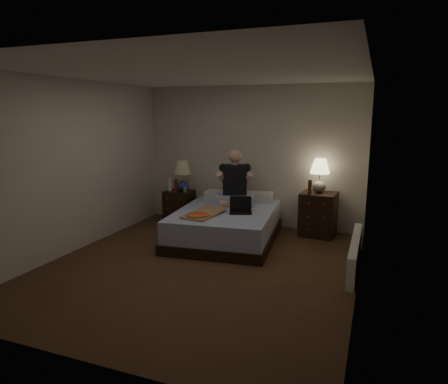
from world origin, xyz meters
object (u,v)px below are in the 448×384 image
at_px(bed, 226,225).
at_px(soda_can, 185,189).
at_px(lamp_left, 183,176).
at_px(beer_bottle_left, 176,186).
at_px(beer_bottle_right, 310,187).
at_px(radiator, 355,253).
at_px(pizza_box, 198,215).
at_px(lamp_right, 320,176).
at_px(water_bottle, 170,184).
at_px(nightstand_left, 179,207).
at_px(person, 235,177).
at_px(nightstand_right, 318,214).
at_px(laptop, 241,206).

relative_size(bed, soda_can, 19.85).
bearing_deg(lamp_left, beer_bottle_left, -127.27).
bearing_deg(beer_bottle_right, lamp_left, -179.85).
relative_size(beer_bottle_right, radiator, 0.14).
distance_m(pizza_box, radiator, 2.25).
height_order(lamp_left, lamp_right, lamp_right).
xyz_separation_m(lamp_left, pizza_box, (0.87, -1.24, -0.36)).
distance_m(water_bottle, beer_bottle_left, 0.14).
distance_m(soda_can, pizza_box, 1.41).
relative_size(nightstand_left, person, 0.66).
distance_m(lamp_right, water_bottle, 2.67).
height_order(nightstand_left, water_bottle, water_bottle).
height_order(bed, lamp_right, lamp_right).
xyz_separation_m(person, radiator, (2.01, -0.93, -0.76)).
bearing_deg(lamp_right, pizza_box, -137.32).
bearing_deg(lamp_left, nightstand_right, 3.34).
distance_m(bed, radiator, 2.08).
relative_size(nightstand_right, lamp_left, 1.30).
bearing_deg(laptop, water_bottle, 138.02).
distance_m(soda_can, laptop, 1.45).
relative_size(nightstand_left, soda_can, 6.14).
xyz_separation_m(beer_bottle_right, pizza_box, (-1.43, -1.24, -0.30)).
height_order(lamp_left, pizza_box, lamp_left).
distance_m(laptop, radiator, 1.82).
relative_size(bed, pizza_box, 2.61).
distance_m(lamp_left, soda_can, 0.26).
bearing_deg(soda_can, laptop, -27.22).
bearing_deg(water_bottle, bed, -22.58).
bearing_deg(nightstand_left, radiator, -13.79).
height_order(pizza_box, radiator, pizza_box).
bearing_deg(person, beer_bottle_left, 156.62).
relative_size(lamp_right, water_bottle, 2.24).
bearing_deg(nightstand_right, beer_bottle_right, -130.15).
height_order(beer_bottle_right, radiator, beer_bottle_right).
bearing_deg(soda_can, nightstand_right, 5.38).
bearing_deg(water_bottle, nightstand_right, 4.67).
bearing_deg(beer_bottle_right, beer_bottle_left, -177.21).
height_order(person, pizza_box, person).
height_order(soda_can, laptop, laptop).
relative_size(bed, beer_bottle_right, 8.63).
height_order(nightstand_right, lamp_left, lamp_left).
height_order(nightstand_left, beer_bottle_left, beer_bottle_left).
height_order(soda_can, radiator, soda_can).
relative_size(lamp_left, pizza_box, 0.74).
distance_m(lamp_left, pizza_box, 1.55).
relative_size(soda_can, beer_bottle_right, 0.43).
bearing_deg(nightstand_right, water_bottle, -170.85).
bearing_deg(person, beer_bottle_right, -8.38).
bearing_deg(bed, lamp_left, 144.51).
bearing_deg(laptop, lamp_left, 132.30).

